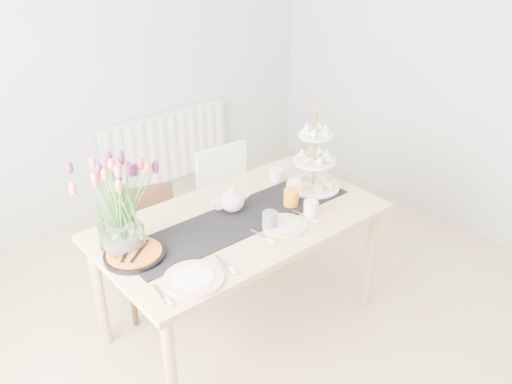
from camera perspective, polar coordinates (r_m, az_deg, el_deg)
room_shell at (r=2.55m, az=5.59°, el=4.43°), size 4.50×4.50×4.50m
radiator at (r=4.78m, az=-9.39°, el=4.69°), size 1.20×0.08×0.60m
dining_table at (r=3.09m, az=-1.62°, el=-4.07°), size 1.60×0.90×0.75m
chair_brown at (r=3.51m, az=-11.10°, el=-4.91°), size 0.49×0.49×0.76m
chair_white at (r=3.88m, az=-2.74°, el=-0.41°), size 0.43×0.43×0.81m
table_runner at (r=3.05m, az=-1.64°, el=-2.79°), size 1.40×0.35×0.01m
tulip_vase at (r=2.68m, az=-14.59°, el=0.07°), size 0.64×0.64×0.54m
cake_stand at (r=3.33m, az=6.13°, el=2.54°), size 0.33×0.33×0.49m
teapot at (r=3.09m, az=-2.51°, el=-0.94°), size 0.27×0.24×0.15m
cream_jug at (r=3.45m, az=2.17°, el=1.86°), size 0.10×0.10×0.08m
tart_tin at (r=2.79m, az=-12.67°, el=-6.43°), size 0.31×0.31×0.04m
mug_grey at (r=2.94m, az=1.46°, el=-3.00°), size 0.11×0.11×0.10m
mug_white at (r=3.08m, az=5.76°, el=-1.72°), size 0.08×0.08×0.09m
mug_orange at (r=3.16m, az=3.72°, el=-0.63°), size 0.12×0.12×0.11m
plate_left at (r=2.60m, az=-6.59°, el=-9.06°), size 0.33×0.33×0.02m
plate_right at (r=2.98m, az=3.01°, el=-3.53°), size 0.28×0.28×0.01m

